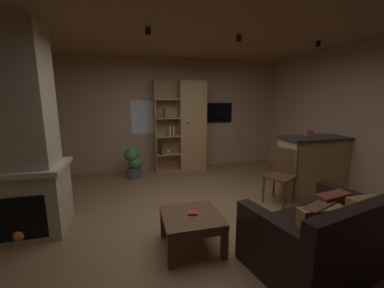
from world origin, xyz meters
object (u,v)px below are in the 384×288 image
kitchen_bar_counter (318,165)px  potted_floor_plant (133,162)px  coffee_table (192,221)px  wall_mounted_tv (215,113)px  dining_chair (282,172)px  leather_couch (323,239)px  table_book_0 (192,213)px  bookshelf_cabinet (189,127)px  stone_fireplace (19,144)px  tissue_box (309,133)px

kitchen_bar_counter → potted_floor_plant: kitchen_bar_counter is taller
coffee_table → wall_mounted_tv: bearing=66.0°
potted_floor_plant → kitchen_bar_counter: bearing=-28.0°
coffee_table → dining_chair: 2.02m
leather_couch → table_book_0: 1.42m
wall_mounted_tv → bookshelf_cabinet: bearing=-164.5°
bookshelf_cabinet → kitchen_bar_counter: 2.90m
dining_chair → potted_floor_plant: size_ratio=1.34×
bookshelf_cabinet → kitchen_bar_counter: size_ratio=1.48×
dining_chair → coffee_table: bearing=-154.3°
stone_fireplace → table_book_0: stone_fireplace is taller
stone_fireplace → dining_chair: 3.88m
kitchen_bar_counter → table_book_0: kitchen_bar_counter is taller
kitchen_bar_counter → table_book_0: bearing=-159.4°
leather_couch → potted_floor_plant: 3.90m
bookshelf_cabinet → dining_chair: bookshelf_cabinet is taller
kitchen_bar_counter → potted_floor_plant: size_ratio=2.12×
coffee_table → potted_floor_plant: bearing=102.7°
kitchen_bar_counter → wall_mounted_tv: bearing=117.1°
stone_fireplace → dining_chair: stone_fireplace is taller
leather_couch → table_book_0: size_ratio=15.08×
bookshelf_cabinet → potted_floor_plant: bearing=-165.5°
bookshelf_cabinet → leather_couch: size_ratio=1.34×
potted_floor_plant → bookshelf_cabinet: bearing=14.5°
kitchen_bar_counter → wall_mounted_tv: 2.72m
dining_chair → leather_couch: bearing=-109.9°
potted_floor_plant → leather_couch: bearing=-61.3°
coffee_table → potted_floor_plant: potted_floor_plant is taller
stone_fireplace → wall_mounted_tv: (3.49, 2.46, 0.18)m
bookshelf_cabinet → kitchen_bar_counter: bearing=-47.2°
tissue_box → stone_fireplace: bearing=-177.1°
stone_fireplace → coffee_table: (2.01, -0.87, -0.87)m
tissue_box → coffee_table: bearing=-156.0°
kitchen_bar_counter → potted_floor_plant: bearing=152.0°
bookshelf_cabinet → potted_floor_plant: (-1.35, -0.35, -0.70)m
coffee_table → wall_mounted_tv: size_ratio=0.77×
bookshelf_cabinet → wall_mounted_tv: 0.85m
stone_fireplace → tissue_box: bearing=2.9°
wall_mounted_tv → potted_floor_plant: bearing=-165.1°
bookshelf_cabinet → stone_fireplace: bearing=-140.6°
table_book_0 → potted_floor_plant: potted_floor_plant is taller
coffee_table → bookshelf_cabinet: bearing=76.9°
dining_chair → wall_mounted_tv: 2.62m
bookshelf_cabinet → potted_floor_plant: size_ratio=3.14×
bookshelf_cabinet → wall_mounted_tv: size_ratio=2.44×
leather_couch → wall_mounted_tv: wall_mounted_tv is taller
wall_mounted_tv → coffee_table: bearing=-114.0°
kitchen_bar_counter → coffee_table: size_ratio=2.14×
coffee_table → potted_floor_plant: (-0.62, 2.77, 0.03)m
table_book_0 → potted_floor_plant: size_ratio=0.16×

